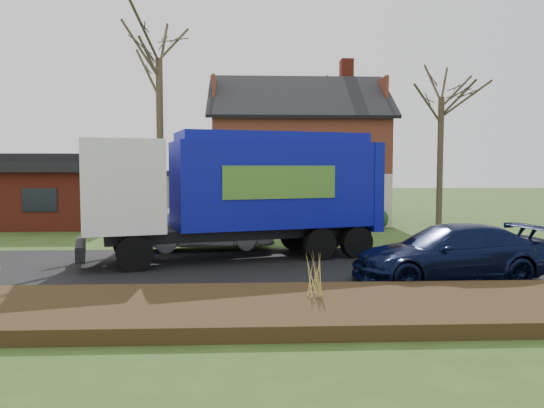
{
  "coord_description": "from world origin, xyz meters",
  "views": [
    {
      "loc": [
        -0.79,
        -15.98,
        3.05
      ],
      "look_at": [
        0.08,
        2.5,
        1.75
      ],
      "focal_mm": 35.0,
      "sensor_mm": 36.0,
      "label": 1
    }
  ],
  "objects": [
    {
      "name": "ground",
      "position": [
        0.0,
        0.0,
        0.0
      ],
      "size": [
        120.0,
        120.0,
        0.0
      ],
      "primitive_type": "plane",
      "color": "#304717",
      "rests_on": "ground"
    },
    {
      "name": "tree_front_west",
      "position": [
        -5.07,
        10.49,
        9.54
      ],
      "size": [
        3.9,
        3.9,
        11.58
      ],
      "color": "#473D2A",
      "rests_on": "ground"
    },
    {
      "name": "main_house",
      "position": [
        1.49,
        13.91,
        4.03
      ],
      "size": [
        12.95,
        8.95,
        9.26
      ],
      "color": "beige",
      "rests_on": "ground"
    },
    {
      "name": "tree_front_east",
      "position": [
        8.33,
        8.73,
        7.35
      ],
      "size": [
        3.25,
        3.25,
        9.04
      ],
      "color": "#413827",
      "rests_on": "ground"
    },
    {
      "name": "ranch_house",
      "position": [
        -12.0,
        13.0,
        1.81
      ],
      "size": [
        9.8,
        8.2,
        3.7
      ],
      "color": "maroon",
      "rests_on": "ground"
    },
    {
      "name": "tree_back",
      "position": [
        2.88,
        22.49,
        8.37
      ],
      "size": [
        3.17,
        3.17,
        10.04
      ],
      "color": "#3F3326",
      "rests_on": "ground"
    },
    {
      "name": "navy_wagon",
      "position": [
        4.57,
        -2.23,
        0.76
      ],
      "size": [
        5.47,
        2.89,
        1.51
      ],
      "primitive_type": "imported",
      "rotation": [
        0.0,
        0.0,
        -1.42
      ],
      "color": "black",
      "rests_on": "ground"
    },
    {
      "name": "silver_sedan",
      "position": [
        -2.32,
        3.54,
        0.8
      ],
      "size": [
        5.06,
        2.45,
        1.6
      ],
      "primitive_type": "imported",
      "rotation": [
        0.0,
        0.0,
        1.73
      ],
      "color": "#B7B8BF",
      "rests_on": "ground"
    },
    {
      "name": "mulch_verge",
      "position": [
        0.0,
        -5.3,
        0.15
      ],
      "size": [
        80.0,
        3.5,
        0.3
      ],
      "primitive_type": "cube",
      "color": "black",
      "rests_on": "ground"
    },
    {
      "name": "grass_clump_mid",
      "position": [
        0.61,
        -4.91,
        0.76
      ],
      "size": [
        0.33,
        0.27,
        0.92
      ],
      "color": "tan",
      "rests_on": "mulch_verge"
    },
    {
      "name": "garbage_truck",
      "position": [
        -0.96,
        1.47,
        2.4
      ],
      "size": [
        10.07,
        5.19,
        4.17
      ],
      "rotation": [
        0.0,
        0.0,
        0.28
      ],
      "color": "black",
      "rests_on": "ground"
    },
    {
      "name": "road",
      "position": [
        0.0,
        0.0,
        0.01
      ],
      "size": [
        80.0,
        7.0,
        0.02
      ],
      "primitive_type": "cube",
      "color": "black",
      "rests_on": "ground"
    }
  ]
}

